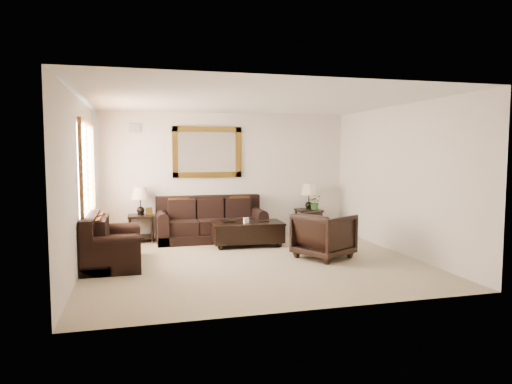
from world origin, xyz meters
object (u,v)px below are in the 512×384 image
object	(u,v)px
end_table_right	(309,201)
end_table_left	(141,206)
coffee_table	(247,231)
sofa	(211,224)
armchair	(324,233)
loveseat	(109,247)

from	to	relation	value
end_table_right	end_table_left	bearing A→B (deg)	-180.00
end_table_left	coffee_table	distance (m)	2.27
sofa	end_table_left	world-z (taller)	end_table_left
end_table_left	end_table_right	bearing A→B (deg)	0.00
sofa	armchair	distance (m)	2.70
end_table_left	end_table_right	xyz separation A→B (m)	(3.68, 0.00, 0.00)
end_table_right	coffee_table	distance (m)	1.93
coffee_table	end_table_left	bearing A→B (deg)	158.52
end_table_right	armchair	world-z (taller)	end_table_right
sofa	end_table_right	size ratio (longest dim) A/B	1.97
armchair	loveseat	bearing A→B (deg)	54.48
coffee_table	armchair	bearing A→B (deg)	-49.52
loveseat	coffee_table	xyz separation A→B (m)	(2.55, 0.97, -0.02)
sofa	loveseat	bearing A→B (deg)	-138.23
loveseat	end_table_left	xyz separation A→B (m)	(0.52, 1.88, 0.43)
loveseat	armchair	distance (m)	3.63
end_table_right	loveseat	bearing A→B (deg)	-155.87
coffee_table	armchair	distance (m)	1.72
coffee_table	end_table_right	bearing A→B (deg)	31.70
armchair	end_table_right	bearing A→B (deg)	-44.00
sofa	armchair	xyz separation A→B (m)	(1.66, -2.13, 0.10)
loveseat	end_table_right	bearing A→B (deg)	-65.87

